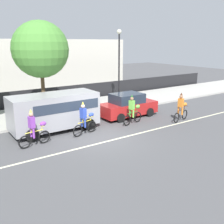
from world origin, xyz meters
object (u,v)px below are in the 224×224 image
Objects in this scene: parade_cyclist_lime at (133,111)px; parked_car_red at (128,106)px; parade_cyclist_orange at (181,109)px; street_lamp_post at (119,56)px; parade_cyclist_cobalt at (85,120)px; parade_cyclist_purple at (34,130)px; parked_van_grey at (55,109)px.

parade_cyclist_lime is 1.73m from parked_car_red.
street_lamp_post is at bearing 97.65° from parade_cyclist_orange.
parade_cyclist_orange is at bearing -11.46° from parade_cyclist_cobalt.
street_lamp_post is (8.56, 4.60, 3.15)m from parade_cyclist_purple.
parade_cyclist_cobalt is 6.59m from parade_cyclist_orange.
parade_cyclist_orange is at bearing -21.00° from parked_van_grey.
parade_cyclist_orange is (3.00, -1.32, 0.00)m from parade_cyclist_lime.
parade_cyclist_purple is at bearing 172.38° from parade_cyclist_orange.
street_lamp_post is (6.73, 2.97, 2.71)m from parked_van_grey.
street_lamp_post is at bearing 64.55° from parked_car_red.
parked_van_grey is at bearing -156.19° from street_lamp_post.
parade_cyclist_lime is at bearing -19.08° from parked_van_grey.
parade_cyclist_purple is at bearing -179.33° from parade_cyclist_lime.
parade_cyclist_purple and parade_cyclist_orange have the same top height.
parade_cyclist_orange is 0.38× the size of parked_van_grey.
parade_cyclist_purple is 0.38× the size of parked_van_grey.
street_lamp_post is at bearing 38.69° from parade_cyclist_cobalt.
parade_cyclist_lime is (3.46, 0.01, 0.00)m from parade_cyclist_cobalt.
parade_cyclist_cobalt is (2.89, 0.06, 0.00)m from parade_cyclist_purple.
street_lamp_post is (-0.79, 5.85, 3.15)m from parade_cyclist_orange.
parked_car_red is at bearing 12.71° from parade_cyclist_purple.
street_lamp_post reaches higher than parked_van_grey.
street_lamp_post is at bearing 63.93° from parade_cyclist_lime.
parade_cyclist_cobalt is at bearing -159.98° from parked_car_red.
parade_cyclist_cobalt and parade_cyclist_lime have the same top height.
parade_cyclist_purple is at bearing -151.73° from street_lamp_post.
parade_cyclist_purple is 9.43m from parade_cyclist_orange.
parade_cyclist_lime is at bearing 0.67° from parade_cyclist_purple.
parked_car_red is 0.70× the size of street_lamp_post.
parade_cyclist_lime and parade_cyclist_orange have the same top height.
parade_cyclist_cobalt is 1.00× the size of parade_cyclist_lime.
parked_van_grey is (-7.51, 2.88, 0.44)m from parade_cyclist_orange.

